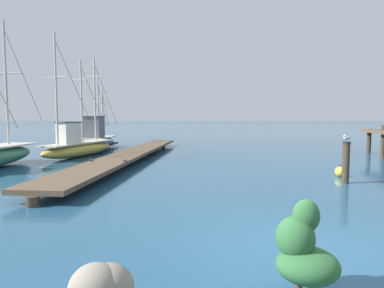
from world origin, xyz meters
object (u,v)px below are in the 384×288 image
object	(u,v)px
fishing_boat_0	(97,139)
fishing_boat_2	(78,146)
perched_seagull	(347,138)
mooring_piling	(346,162)
mooring_buoy	(340,172)
coastal_shrub	(303,251)

from	to	relation	value
fishing_boat_0	fishing_boat_2	bearing A→B (deg)	-82.41
fishing_boat_0	perched_seagull	xyz separation A→B (m)	(13.98, -12.62, 0.96)
fishing_boat_0	fishing_boat_2	size ratio (longest dim) A/B	0.81
mooring_piling	mooring_buoy	bearing A→B (deg)	76.07
mooring_piling	perched_seagull	bearing A→B (deg)	29.76
fishing_boat_0	perched_seagull	distance (m)	18.86
fishing_boat_2	fishing_boat_0	bearing A→B (deg)	97.59
fishing_boat_0	coastal_shrub	distance (m)	22.95
fishing_boat_0	mooring_buoy	world-z (taller)	fishing_boat_0
perched_seagull	mooring_buoy	size ratio (longest dim) A/B	0.72
coastal_shrub	perched_seagull	bearing A→B (deg)	64.94
perched_seagull	mooring_buoy	xyz separation A→B (m)	(0.34, 1.40, -1.49)
mooring_piling	coastal_shrub	world-z (taller)	mooring_piling
perched_seagull	coastal_shrub	bearing A→B (deg)	-115.06
perched_seagull	mooring_piling	bearing A→B (deg)	-150.24
coastal_shrub	mooring_buoy	world-z (taller)	coastal_shrub
perched_seagull	coastal_shrub	distance (m)	8.78
fishing_boat_2	perched_seagull	bearing A→B (deg)	-28.97
fishing_boat_0	mooring_piling	bearing A→B (deg)	-42.09
coastal_shrub	mooring_buoy	distance (m)	10.14
mooring_piling	fishing_boat_2	bearing A→B (deg)	151.01
coastal_shrub	mooring_piling	bearing A→B (deg)	64.96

